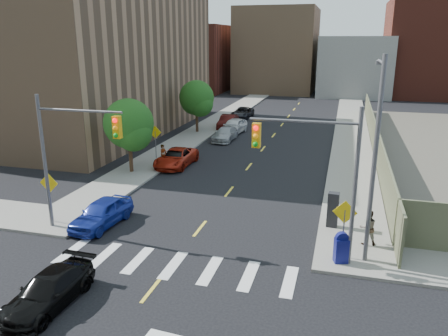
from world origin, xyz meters
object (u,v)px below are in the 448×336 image
Objects in this scene: parked_car_maroon at (228,122)px; payphone at (333,210)px; parked_car_white at (234,126)px; mailbox at (341,248)px; pedestrian_west at (163,155)px; parked_car_blue at (102,213)px; parked_car_grey at (242,113)px; pedestrian_east at (368,227)px; parked_car_red at (176,158)px; parked_car_silver at (225,134)px; black_sedan at (49,291)px; parked_car_black at (177,158)px.

parked_car_maroon is 2.43× the size of payphone.
parked_car_white is 28.16m from mailbox.
pedestrian_west is at bearing -94.73° from parked_car_maroon.
parked_car_blue reaches higher than parked_car_grey.
mailbox is (12.30, -1.00, 0.12)m from parked_car_blue.
parked_car_red is at bearing -53.08° from pedestrian_east.
parked_car_blue is at bearing -86.24° from parked_car_white.
parked_car_blue is at bearing -91.60° from parked_car_silver.
parked_car_blue is 21.30m from parked_car_silver.
mailbox is at bearing -78.07° from payphone.
parked_car_red is at bearing 98.79° from black_sedan.
parked_car_black is 2.32× the size of pedestrian_west.
parked_car_silver is 21.44m from payphone.
parked_car_white is 3.26× the size of mailbox.
parked_car_silver is 10.48m from pedestrian_west.
pedestrian_west is (-2.10, -10.27, 0.35)m from parked_car_silver.
parked_car_silver is 2.38× the size of payphone.
parked_car_red is at bearing -96.78° from parked_car_silver.
parked_car_maroon is 0.96× the size of parked_car_grey.
black_sedan is 2.29× the size of payphone.
parked_car_maroon is at bearing -88.49° from parked_car_grey.
parked_car_blue reaches higher than parked_car_silver.
parked_car_grey is (-0.37, 34.35, -0.06)m from parked_car_blue.
pedestrian_east is at bearing -64.01° from parked_car_maroon.
parked_car_red reaches higher than parked_car_silver.
payphone is at bearing -57.79° from parked_car_white.
pedestrian_west is at bearing 151.89° from payphone.
mailbox is 2.41m from pedestrian_east.
parked_car_black is 17.50m from pedestrian_east.
payphone is (11.79, 2.80, 0.36)m from parked_car_blue.
parked_car_silver is 6.07m from parked_car_maroon.
payphone is at bearing -34.77° from parked_car_red.
parked_car_blue is 13.50m from pedestrian_east.
parked_car_red is 2.92× the size of pedestrian_west.
parked_car_red is 1.06m from pedestrian_west.
pedestrian_west is at bearing -140.44° from parked_car_red.
parked_car_red is at bearing 96.81° from parked_car_blue.
parked_car_white is 31.80m from black_sedan.
parked_car_maroon is 1.06× the size of black_sedan.
parked_car_grey is 37.55m from mailbox.
parked_car_grey is at bearing 89.21° from parked_car_black.
pedestrian_east reaches higher than pedestrian_west.
parked_car_silver is 23.75m from pedestrian_east.
parked_car_grey is 33.82m from payphone.
parked_car_black is at bearing 116.89° from mailbox.
parked_car_black is 1.20m from pedestrian_west.
payphone is at bearing -67.42° from parked_car_grey.
parked_car_black is 0.84× the size of parked_car_white.
mailbox is at bearing -60.29° from parked_car_white.
parked_car_blue is at bearing -91.13° from parked_car_maroon.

